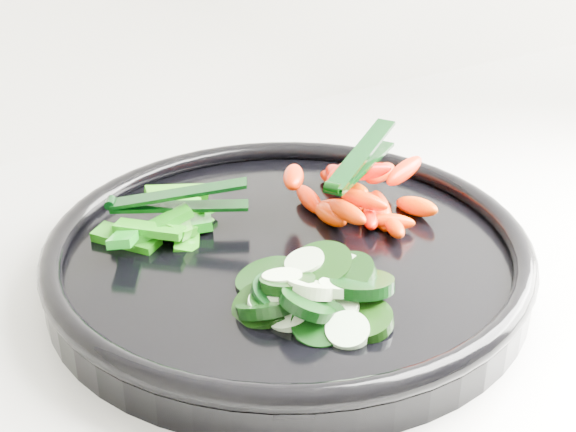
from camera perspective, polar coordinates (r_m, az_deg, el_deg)
veggie_tray at (r=0.62m, az=0.00°, el=-2.81°), size 0.44×0.44×0.04m
cucumber_pile at (r=0.55m, az=1.19°, el=-5.60°), size 0.11×0.13×0.04m
carrot_pile at (r=0.67m, az=4.96°, el=1.56°), size 0.13×0.14×0.05m
pepper_pile at (r=0.65m, az=-8.60°, el=-0.65°), size 0.11×0.09×0.04m
tong_carrot at (r=0.65m, az=5.10°, el=3.89°), size 0.10×0.07×0.02m
tong_pepper at (r=0.65m, az=-8.06°, el=1.12°), size 0.11×0.07×0.02m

